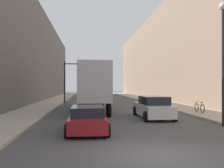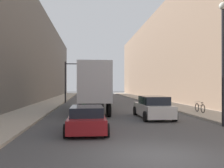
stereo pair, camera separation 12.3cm
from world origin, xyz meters
name	(u,v)px [view 1 (the left image)]	position (x,y,z in m)	size (l,w,h in m)	color
ground_plane	(161,156)	(0.00, 0.00, 0.00)	(200.00, 200.00, 0.00)	#4C4C4F
sidewalk_right	(150,100)	(7.32, 30.00, 0.07)	(3.42, 80.00, 0.15)	#B2A899
sidewalk_left	(54,101)	(-7.32, 30.00, 0.07)	(3.42, 80.00, 0.15)	#B2A899
building_right	(179,53)	(12.03, 30.00, 7.55)	(6.00, 80.00, 15.10)	#846B56
building_left	(22,55)	(-12.03, 30.00, 7.01)	(6.00, 80.00, 14.01)	#66605B
semi_truck	(93,86)	(-1.89, 15.76, 2.36)	(2.56, 12.67, 4.22)	silver
sedan_car	(87,119)	(-2.43, 4.84, 0.64)	(2.08, 4.45, 1.32)	maroon
suv_car	(153,108)	(2.38, 9.72, 0.77)	(2.19, 4.97, 1.61)	silver
traffic_signal_gantry	(77,74)	(-3.83, 26.25, 3.95)	(6.54, 0.35, 5.66)	black
street_lamp	(223,47)	(5.47, 5.63, 4.61)	(0.44, 0.44, 7.25)	black
parked_bicycle	(200,108)	(6.95, 11.87, 0.53)	(0.44, 1.82, 0.86)	black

